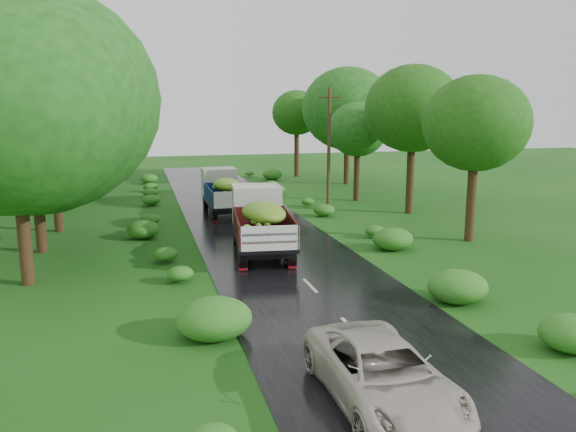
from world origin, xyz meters
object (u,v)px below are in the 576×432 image
object	(u,v)px
truck_near	(261,218)
car	(382,373)
utility_pole	(329,151)
truck_far	(223,190)

from	to	relation	value
truck_near	car	xyz separation A→B (m)	(-0.21, -13.16, -0.81)
truck_near	utility_pole	bearing A→B (deg)	58.55
car	truck_far	bearing A→B (deg)	89.47
truck_near	utility_pole	size ratio (longest dim) A/B	0.90
truck_near	utility_pole	world-z (taller)	utility_pole
truck_far	utility_pole	world-z (taller)	utility_pole
truck_far	car	world-z (taller)	truck_far
truck_near	utility_pole	xyz separation A→B (m)	(5.49, 7.01, 2.24)
car	utility_pole	distance (m)	21.18
truck_far	car	size ratio (longest dim) A/B	1.23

